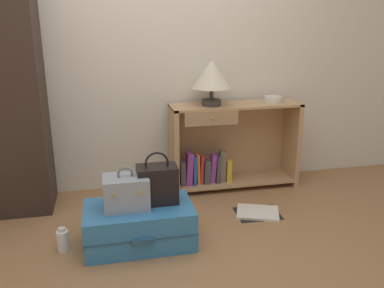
{
  "coord_description": "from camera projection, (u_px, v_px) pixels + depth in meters",
  "views": [
    {
      "loc": [
        -0.4,
        -2.13,
        1.51
      ],
      "look_at": [
        0.27,
        0.88,
        0.55
      ],
      "focal_mm": 38.3,
      "sensor_mm": 36.0,
      "label": 1
    }
  ],
  "objects": [
    {
      "name": "handbag",
      "position": [
        157.0,
        184.0,
        2.8
      ],
      "size": [
        0.27,
        0.17,
        0.37
      ],
      "color": "black",
      "rests_on": "suitcase_large"
    },
    {
      "name": "train_case",
      "position": [
        126.0,
        192.0,
        2.73
      ],
      "size": [
        0.3,
        0.23,
        0.29
      ],
      "color": "#8E99A3",
      "rests_on": "suitcase_large"
    },
    {
      "name": "bowl",
      "position": [
        273.0,
        99.0,
        3.68
      ],
      "size": [
        0.17,
        0.17,
        0.05
      ],
      "primitive_type": "cylinder",
      "color": "silver",
      "rests_on": "bookshelf"
    },
    {
      "name": "open_book_on_floor",
      "position": [
        258.0,
        213.0,
        3.28
      ],
      "size": [
        0.4,
        0.36,
        0.02
      ],
      "color": "white",
      "rests_on": "ground_plane"
    },
    {
      "name": "bookshelf",
      "position": [
        228.0,
        147.0,
        3.73
      ],
      "size": [
        1.16,
        0.35,
        0.78
      ],
      "color": "tan",
      "rests_on": "ground_plane"
    },
    {
      "name": "bottle",
      "position": [
        63.0,
        240.0,
        2.75
      ],
      "size": [
        0.08,
        0.08,
        0.17
      ],
      "color": "white",
      "rests_on": "ground_plane"
    },
    {
      "name": "back_wall",
      "position": [
        146.0,
        42.0,
        3.53
      ],
      "size": [
        6.4,
        0.1,
        2.6
      ],
      "primitive_type": "cube",
      "color": "silver",
      "rests_on": "ground_plane"
    },
    {
      "name": "table_lamp",
      "position": [
        212.0,
        76.0,
        3.47
      ],
      "size": [
        0.34,
        0.34,
        0.38
      ],
      "color": "#3D3838",
      "rests_on": "bookshelf"
    },
    {
      "name": "suitcase_large",
      "position": [
        139.0,
        225.0,
        2.81
      ],
      "size": [
        0.74,
        0.45,
        0.28
      ],
      "color": "teal",
      "rests_on": "ground_plane"
    },
    {
      "name": "ground_plane",
      "position": [
        180.0,
        274.0,
        2.51
      ],
      "size": [
        9.0,
        9.0,
        0.0
      ],
      "primitive_type": "plane",
      "color": "#9E7047"
    }
  ]
}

